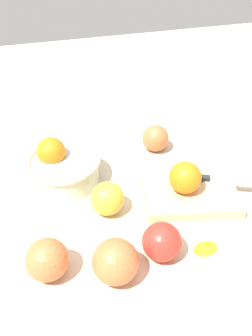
# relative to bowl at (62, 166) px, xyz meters

# --- Properties ---
(ground_plane) EXTENTS (2.40, 2.40, 0.00)m
(ground_plane) POSITION_rel_bowl_xyz_m (0.13, -0.13, -0.04)
(ground_plane) COLOR beige
(bowl) EXTENTS (0.18, 0.18, 0.11)m
(bowl) POSITION_rel_bowl_xyz_m (0.00, 0.00, 0.00)
(bowl) COLOR beige
(bowl) RESTS_ON ground_plane
(cutting_board) EXTENTS (0.24, 0.22, 0.02)m
(cutting_board) POSITION_rel_bowl_xyz_m (0.26, -0.14, -0.03)
(cutting_board) COLOR #DBB77F
(cutting_board) RESTS_ON ground_plane
(orange_on_board) EXTENTS (0.07, 0.07, 0.07)m
(orange_on_board) POSITION_rel_bowl_xyz_m (0.25, -0.15, 0.02)
(orange_on_board) COLOR orange
(orange_on_board) RESTS_ON cutting_board
(knife) EXTENTS (0.15, 0.08, 0.01)m
(knife) POSITION_rel_bowl_xyz_m (0.33, -0.14, -0.01)
(knife) COLOR silver
(knife) RESTS_ON cutting_board
(apple_front_center) EXTENTS (0.07, 0.07, 0.07)m
(apple_front_center) POSITION_rel_bowl_xyz_m (0.14, -0.29, -0.00)
(apple_front_center) COLOR red
(apple_front_center) RESTS_ON ground_plane
(apple_front_left) EXTENTS (0.08, 0.08, 0.08)m
(apple_front_left) POSITION_rel_bowl_xyz_m (-0.07, -0.27, -0.00)
(apple_front_left) COLOR #CC6638
(apple_front_left) RESTS_ON ground_plane
(apple_back_right) EXTENTS (0.07, 0.07, 0.07)m
(apple_back_right) POSITION_rel_bowl_xyz_m (0.26, 0.06, -0.01)
(apple_back_right) COLOR #CC6638
(apple_back_right) RESTS_ON ground_plane
(apple_mid_left) EXTENTS (0.07, 0.07, 0.07)m
(apple_mid_left) POSITION_rel_bowl_xyz_m (0.07, -0.14, -0.00)
(apple_mid_left) COLOR gold
(apple_mid_left) RESTS_ON ground_plane
(apple_front_left_2) EXTENTS (0.08, 0.08, 0.08)m
(apple_front_left_2) POSITION_rel_bowl_xyz_m (0.04, -0.31, 0.00)
(apple_front_left_2) COLOR #CC6638
(apple_front_left_2) RESTS_ON ground_plane
(citrus_peel) EXTENTS (0.06, 0.05, 0.01)m
(citrus_peel) POSITION_rel_bowl_xyz_m (0.23, -0.30, -0.04)
(citrus_peel) COLOR orange
(citrus_peel) RESTS_ON ground_plane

